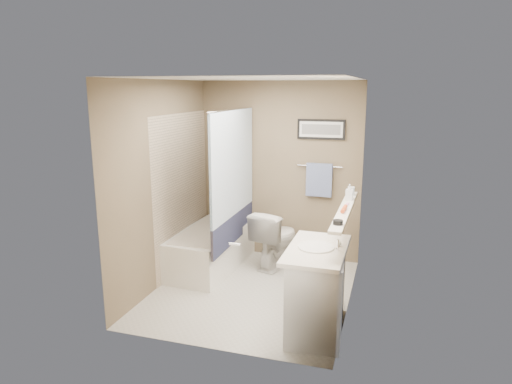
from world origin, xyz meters
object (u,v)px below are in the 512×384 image
(candle_bowl_near, at_px, (338,222))
(glass_jar, at_px, (351,191))
(bathtub, at_px, (211,248))
(toilet, at_px, (276,238))
(soap_bottle, at_px, (349,192))
(vanity, at_px, (317,291))
(hair_brush_front, at_px, (344,209))

(candle_bowl_near, xyz_separation_m, glass_jar, (0.00, 1.17, 0.03))
(bathtub, distance_m, candle_bowl_near, 2.38)
(toilet, xyz_separation_m, glass_jar, (0.97, -0.39, 0.78))
(bathtub, height_order, toilet, toilet)
(bathtub, bearing_deg, candle_bowl_near, -32.56)
(glass_jar, relative_size, soap_bottle, 0.59)
(candle_bowl_near, distance_m, glass_jar, 1.17)
(bathtub, xyz_separation_m, soap_bottle, (1.79, -0.33, 0.95))
(toilet, height_order, glass_jar, glass_jar)
(candle_bowl_near, xyz_separation_m, soap_bottle, (0.00, 0.97, 0.07))
(vanity, height_order, candle_bowl_near, candle_bowl_near)
(candle_bowl_near, bearing_deg, toilet, 121.91)
(vanity, height_order, hair_brush_front, hair_brush_front)
(candle_bowl_near, xyz_separation_m, hair_brush_front, (0.00, 0.48, 0.00))
(vanity, relative_size, hair_brush_front, 4.09)
(bathtub, relative_size, candle_bowl_near, 16.67)
(bathtub, xyz_separation_m, vanity, (1.60, -1.20, 0.15))
(hair_brush_front, height_order, soap_bottle, soap_bottle)
(hair_brush_front, bearing_deg, candle_bowl_near, -90.00)
(glass_jar, bearing_deg, hair_brush_front, -90.00)
(toilet, distance_m, vanity, 1.67)
(toilet, bearing_deg, glass_jar, 172.76)
(soap_bottle, bearing_deg, glass_jar, 90.00)
(bathtub, height_order, candle_bowl_near, candle_bowl_near)
(toilet, xyz_separation_m, soap_bottle, (0.97, -0.60, 0.82))
(glass_jar, bearing_deg, bathtub, 176.06)
(bathtub, bearing_deg, soap_bottle, -7.05)
(hair_brush_front, bearing_deg, vanity, -115.70)
(soap_bottle, bearing_deg, vanity, -101.97)
(vanity, distance_m, hair_brush_front, 0.85)
(candle_bowl_near, bearing_deg, soap_bottle, 90.00)
(toilet, relative_size, hair_brush_front, 3.47)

